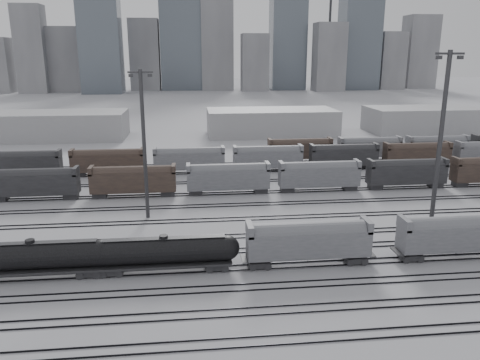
{
  "coord_description": "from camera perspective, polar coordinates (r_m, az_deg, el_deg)",
  "views": [
    {
      "loc": [
        -15.82,
        -50.05,
        24.82
      ],
      "look_at": [
        -7.44,
        26.49,
        4.0
      ],
      "focal_mm": 35.0,
      "sensor_mm": 36.0,
      "label": 1
    }
  ],
  "objects": [
    {
      "name": "crane_right",
      "position": [
        372.27,
        11.17,
        19.89
      ],
      "size": [
        42.0,
        1.8,
        100.0
      ],
      "color": "#353537",
      "rests_on": "ground"
    },
    {
      "name": "hopper_car_b",
      "position": [
        64.41,
        25.04,
        -5.88
      ],
      "size": [
        14.92,
        2.96,
        5.34
      ],
      "color": "black",
      "rests_on": "ground"
    },
    {
      "name": "hopper_car_a",
      "position": [
        57.11,
        8.35,
        -7.17
      ],
      "size": [
        14.96,
        2.97,
        5.35
      ],
      "color": "black",
      "rests_on": "ground"
    },
    {
      "name": "skyline",
      "position": [
        331.27,
        -1.7,
        16.84
      ],
      "size": [
        316.0,
        22.4,
        95.0
      ],
      "color": "#939396",
      "rests_on": "ground"
    },
    {
      "name": "bg_string_far",
      "position": [
        119.85,
        19.27,
        3.69
      ],
      "size": [
        66.0,
        3.0,
        5.6
      ],
      "color": "#4A392F",
      "rests_on": "ground"
    },
    {
      "name": "tank_car_a",
      "position": [
        58.56,
        -24.05,
        -8.57
      ],
      "size": [
        18.16,
        3.03,
        4.49
      ],
      "color": "black",
      "rests_on": "ground"
    },
    {
      "name": "bg_string_near",
      "position": [
        88.23,
        9.63,
        0.46
      ],
      "size": [
        151.0,
        3.0,
        5.6
      ],
      "color": "slate",
      "rests_on": "ground"
    },
    {
      "name": "tank_car_b",
      "position": [
        55.8,
        -9.22,
        -8.62
      ],
      "size": [
        17.68,
        2.95,
        4.37
      ],
      "color": "black",
      "rests_on": "ground"
    },
    {
      "name": "light_mast_c",
      "position": [
        72.14,
        23.26,
        4.84
      ],
      "size": [
        4.06,
        0.65,
        25.37
      ],
      "color": "#353537",
      "rests_on": "ground"
    },
    {
      "name": "ground",
      "position": [
        58.06,
        10.37,
        -10.44
      ],
      "size": [
        900.0,
        900.0,
        0.0
      ],
      "primitive_type": "plane",
      "color": "silver",
      "rests_on": "ground"
    },
    {
      "name": "warehouse_left",
      "position": [
        153.05,
        -23.1,
        6.11
      ],
      "size": [
        50.0,
        18.0,
        8.0
      ],
      "primitive_type": "cube",
      "color": "#ACABAE",
      "rests_on": "ground"
    },
    {
      "name": "light_mast_b",
      "position": [
        71.94,
        -11.63,
        4.59
      ],
      "size": [
        3.63,
        0.58,
        22.71
      ],
      "color": "#353537",
      "rests_on": "ground"
    },
    {
      "name": "crane_left",
      "position": [
        356.77,
        -8.84,
        20.2
      ],
      "size": [
        42.0,
        1.8,
        100.0
      ],
      "color": "#353537",
      "rests_on": "ground"
    },
    {
      "name": "warehouse_mid",
      "position": [
        148.79,
        3.84,
        7.05
      ],
      "size": [
        40.0,
        18.0,
        8.0
      ],
      "primitive_type": "cube",
      "color": "#ACABAE",
      "rests_on": "ground"
    },
    {
      "name": "bg_string_mid",
      "position": [
        106.03,
        12.52,
        2.78
      ],
      "size": [
        151.0,
        3.0,
        5.6
      ],
      "color": "black",
      "rests_on": "ground"
    },
    {
      "name": "warehouse_right",
      "position": [
        164.99,
        21.33,
        6.86
      ],
      "size": [
        35.0,
        18.0,
        8.0
      ],
      "primitive_type": "cube",
      "color": "#ACABAE",
      "rests_on": "ground"
    },
    {
      "name": "tracks",
      "position": [
        73.66,
        6.55,
        -4.6
      ],
      "size": [
        220.0,
        71.5,
        0.16
      ],
      "color": "black",
      "rests_on": "ground"
    }
  ]
}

